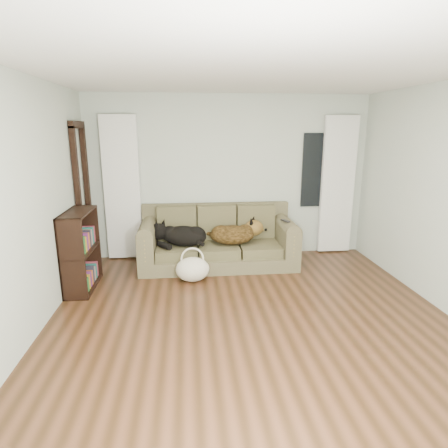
{
  "coord_description": "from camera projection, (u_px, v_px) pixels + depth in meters",
  "views": [
    {
      "loc": [
        -0.68,
        -3.53,
        2.06
      ],
      "look_at": [
        -0.17,
        1.6,
        0.75
      ],
      "focal_mm": 30.0,
      "sensor_mm": 36.0,
      "label": 1
    }
  ],
  "objects": [
    {
      "name": "floor",
      "position": [
        255.0,
        329.0,
        3.98
      ],
      "size": [
        5.0,
        5.0,
        0.0
      ],
      "primitive_type": "plane",
      "color": "#341F0F",
      "rests_on": "ground"
    },
    {
      "name": "ceiling",
      "position": [
        261.0,
        67.0,
        3.33
      ],
      "size": [
        5.0,
        5.0,
        0.0
      ],
      "primitive_type": "plane",
      "color": "white",
      "rests_on": "ground"
    },
    {
      "name": "wall_back",
      "position": [
        229.0,
        177.0,
        6.06
      ],
      "size": [
        4.5,
        0.04,
        2.6
      ],
      "primitive_type": "cube",
      "color": "#B5BEAF",
      "rests_on": "ground"
    },
    {
      "name": "wall_left",
      "position": [
        17.0,
        214.0,
        3.44
      ],
      "size": [
        0.04,
        5.0,
        2.6
      ],
      "primitive_type": "cube",
      "color": "#B5BEAF",
      "rests_on": "ground"
    },
    {
      "name": "curtain_left",
      "position": [
        122.0,
        189.0,
        5.86
      ],
      "size": [
        0.55,
        0.08,
        2.25
      ],
      "primitive_type": "cube",
      "color": "white",
      "rests_on": "ground"
    },
    {
      "name": "curtain_right",
      "position": [
        337.0,
        186.0,
        6.2
      ],
      "size": [
        0.55,
        0.08,
        2.25
      ],
      "primitive_type": "cube",
      "color": "white",
      "rests_on": "ground"
    },
    {
      "name": "window_pane",
      "position": [
        317.0,
        170.0,
        6.15
      ],
      "size": [
        0.5,
        0.03,
        1.2
      ],
      "primitive_type": "cube",
      "color": "black",
      "rests_on": "wall_back"
    },
    {
      "name": "door_casing",
      "position": [
        84.0,
        200.0,
        5.48
      ],
      "size": [
        0.07,
        0.6,
        2.1
      ],
      "primitive_type": "cube",
      "color": "black",
      "rests_on": "ground"
    },
    {
      "name": "sofa",
      "position": [
        218.0,
        237.0,
        5.75
      ],
      "size": [
        2.36,
        1.02,
        0.97
      ],
      "primitive_type": "cube",
      "color": "brown",
      "rests_on": "floor"
    },
    {
      "name": "dog_black_lab",
      "position": [
        181.0,
        237.0,
        5.66
      ],
      "size": [
        0.84,
        0.75,
        0.3
      ],
      "primitive_type": "ellipsoid",
      "rotation": [
        0.0,
        0.0,
        -0.45
      ],
      "color": "black",
      "rests_on": "sofa"
    },
    {
      "name": "dog_shepherd",
      "position": [
        235.0,
        234.0,
        5.75
      ],
      "size": [
        0.74,
        0.55,
        0.31
      ],
      "primitive_type": "ellipsoid",
      "rotation": [
        0.0,
        0.0,
        3.06
      ],
      "color": "black",
      "rests_on": "sofa"
    },
    {
      "name": "tv_remote",
      "position": [
        285.0,
        221.0,
        5.59
      ],
      "size": [
        0.11,
        0.18,
        0.02
      ],
      "primitive_type": "cube",
      "rotation": [
        0.0,
        0.0,
        0.38
      ],
      "color": "black",
      "rests_on": "sofa"
    },
    {
      "name": "tote_bag",
      "position": [
        193.0,
        270.0,
        5.19
      ],
      "size": [
        0.57,
        0.52,
        0.34
      ],
      "primitive_type": "ellipsoid",
      "rotation": [
        0.0,
        0.0,
        -0.39
      ],
      "color": "beige",
      "rests_on": "floor"
    },
    {
      "name": "bookshelf",
      "position": [
        81.0,
        252.0,
        4.9
      ],
      "size": [
        0.38,
        0.86,
        1.04
      ],
      "primitive_type": "cube",
      "rotation": [
        0.0,
        0.0,
        0.08
      ],
      "color": "black",
      "rests_on": "floor"
    }
  ]
}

